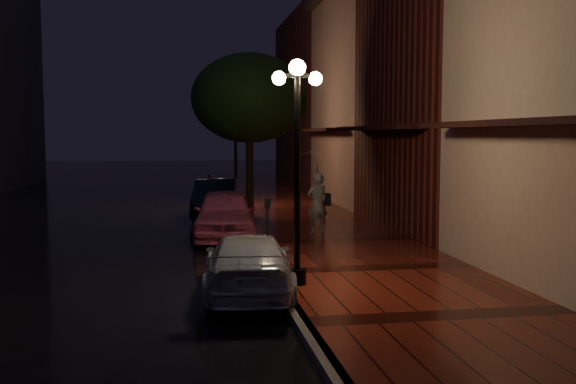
{
  "coord_description": "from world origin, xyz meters",
  "views": [
    {
      "loc": [
        -1.83,
        -17.03,
        3.04
      ],
      "look_at": [
        1.18,
        1.07,
        1.4
      ],
      "focal_mm": 40.0,
      "sensor_mm": 36.0,
      "label": 1
    }
  ],
  "objects_px": {
    "streetlamp_far": "(236,146)",
    "pink_car": "(225,214)",
    "streetlamp_near": "(297,158)",
    "street_tree": "(250,101)",
    "woman_with_umbrella": "(318,178)",
    "parking_meter": "(268,222)",
    "silver_car": "(248,264)",
    "navy_car": "(216,198)"
  },
  "relations": [
    {
      "from": "silver_car",
      "to": "woman_with_umbrella",
      "type": "relative_size",
      "value": 1.62
    },
    {
      "from": "pink_car",
      "to": "parking_meter",
      "type": "distance_m",
      "value": 3.94
    },
    {
      "from": "streetlamp_near",
      "to": "silver_car",
      "type": "relative_size",
      "value": 1.07
    },
    {
      "from": "streetlamp_far",
      "to": "parking_meter",
      "type": "relative_size",
      "value": 3.06
    },
    {
      "from": "streetlamp_far",
      "to": "silver_car",
      "type": "xyz_separation_m",
      "value": [
        -0.95,
        -14.05,
        -2.02
      ]
    },
    {
      "from": "streetlamp_near",
      "to": "pink_car",
      "type": "xyz_separation_m",
      "value": [
        -0.95,
        6.64,
        -1.87
      ]
    },
    {
      "from": "pink_car",
      "to": "woman_with_umbrella",
      "type": "height_order",
      "value": "woman_with_umbrella"
    },
    {
      "from": "navy_car",
      "to": "woman_with_umbrella",
      "type": "height_order",
      "value": "woman_with_umbrella"
    },
    {
      "from": "streetlamp_near",
      "to": "navy_car",
      "type": "xyz_separation_m",
      "value": [
        -0.95,
        11.65,
        -1.89
      ]
    },
    {
      "from": "navy_car",
      "to": "parking_meter",
      "type": "height_order",
      "value": "parking_meter"
    },
    {
      "from": "streetlamp_far",
      "to": "street_tree",
      "type": "bearing_deg",
      "value": -85.09
    },
    {
      "from": "streetlamp_near",
      "to": "woman_with_umbrella",
      "type": "bearing_deg",
      "value": 74.47
    },
    {
      "from": "streetlamp_far",
      "to": "pink_car",
      "type": "distance_m",
      "value": 7.66
    },
    {
      "from": "pink_car",
      "to": "parking_meter",
      "type": "xyz_separation_m",
      "value": [
        0.75,
        -3.86,
        0.27
      ]
    },
    {
      "from": "streetlamp_far",
      "to": "street_tree",
      "type": "relative_size",
      "value": 0.74
    },
    {
      "from": "silver_car",
      "to": "woman_with_umbrella",
      "type": "bearing_deg",
      "value": -108.13
    },
    {
      "from": "streetlamp_far",
      "to": "navy_car",
      "type": "bearing_deg",
      "value": -112.04
    },
    {
      "from": "pink_car",
      "to": "street_tree",
      "type": "bearing_deg",
      "value": 79.38
    },
    {
      "from": "streetlamp_far",
      "to": "woman_with_umbrella",
      "type": "bearing_deg",
      "value": -77.3
    },
    {
      "from": "streetlamp_near",
      "to": "street_tree",
      "type": "height_order",
      "value": "street_tree"
    },
    {
      "from": "streetlamp_far",
      "to": "street_tree",
      "type": "height_order",
      "value": "street_tree"
    },
    {
      "from": "woman_with_umbrella",
      "to": "parking_meter",
      "type": "xyz_separation_m",
      "value": [
        -1.94,
        -3.49,
        -0.78
      ]
    },
    {
      "from": "pink_car",
      "to": "woman_with_umbrella",
      "type": "bearing_deg",
      "value": -2.88
    },
    {
      "from": "streetlamp_far",
      "to": "silver_car",
      "type": "bearing_deg",
      "value": -93.87
    },
    {
      "from": "pink_car",
      "to": "parking_meter",
      "type": "relative_size",
      "value": 3.05
    },
    {
      "from": "woman_with_umbrella",
      "to": "parking_meter",
      "type": "distance_m",
      "value": 4.07
    },
    {
      "from": "pink_car",
      "to": "woman_with_umbrella",
      "type": "relative_size",
      "value": 1.73
    },
    {
      "from": "silver_car",
      "to": "parking_meter",
      "type": "relative_size",
      "value": 2.86
    },
    {
      "from": "navy_car",
      "to": "parking_meter",
      "type": "xyz_separation_m",
      "value": [
        0.75,
        -8.88,
        0.3
      ]
    },
    {
      "from": "streetlamp_near",
      "to": "street_tree",
      "type": "bearing_deg",
      "value": 88.65
    },
    {
      "from": "streetlamp_near",
      "to": "woman_with_umbrella",
      "type": "distance_m",
      "value": 6.56
    },
    {
      "from": "pink_car",
      "to": "streetlamp_near",
      "type": "bearing_deg",
      "value": -76.96
    },
    {
      "from": "street_tree",
      "to": "parking_meter",
      "type": "height_order",
      "value": "street_tree"
    },
    {
      "from": "streetlamp_far",
      "to": "pink_car",
      "type": "height_order",
      "value": "streetlamp_far"
    },
    {
      "from": "streetlamp_far",
      "to": "street_tree",
      "type": "distance_m",
      "value": 3.44
    },
    {
      "from": "street_tree",
      "to": "pink_car",
      "type": "bearing_deg",
      "value": -105.52
    },
    {
      "from": "parking_meter",
      "to": "streetlamp_far",
      "type": "bearing_deg",
      "value": 112.94
    },
    {
      "from": "navy_car",
      "to": "woman_with_umbrella",
      "type": "relative_size",
      "value": 1.73
    },
    {
      "from": "pink_car",
      "to": "silver_car",
      "type": "relative_size",
      "value": 1.07
    },
    {
      "from": "navy_car",
      "to": "silver_car",
      "type": "height_order",
      "value": "navy_car"
    },
    {
      "from": "street_tree",
      "to": "silver_car",
      "type": "bearing_deg",
      "value": -96.25
    },
    {
      "from": "navy_car",
      "to": "streetlamp_near",
      "type": "bearing_deg",
      "value": -78.72
    }
  ]
}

